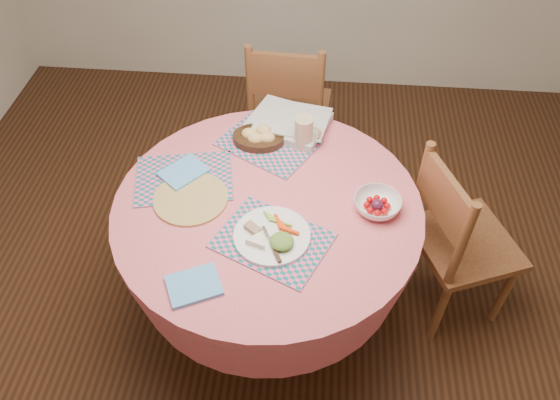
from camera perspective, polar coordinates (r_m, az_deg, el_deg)
The scene contains 15 objects.
ground at distance 2.76m, azimuth -1.05°, elevation -11.16°, with size 4.00×4.00×0.00m, color #331C0F.
dining_table at distance 2.32m, azimuth -1.24°, elevation -3.76°, with size 1.24×1.24×0.75m.
chair_right at distance 2.53m, azimuth 17.97°, elevation -3.90°, with size 0.53×0.55×0.92m.
chair_back at distance 3.07m, azimuth 0.84°, elevation 9.51°, with size 0.46×0.44×0.95m.
placemat_front at distance 2.04m, azimuth -0.79°, elevation -4.26°, with size 0.40×0.30×0.01m, color #12636A.
placemat_left at distance 2.31m, azimuth -10.00°, elevation 2.27°, with size 0.40×0.30×0.01m, color #12636A.
placemat_back at distance 2.44m, azimuth -1.23°, elevation 5.96°, with size 0.40×0.30×0.01m, color #12636A.
wicker_trivet at distance 2.21m, azimuth -9.31°, elevation 0.17°, with size 0.30×0.30×0.01m, color #A68648.
napkin_near at distance 1.94m, azimuth -8.99°, elevation -8.81°, with size 0.18×0.14×0.01m, color #579FE0.
napkin_far at distance 2.32m, azimuth -10.04°, elevation 2.88°, with size 0.18×0.14×0.01m, color #579FE0.
dinner_plate at distance 2.04m, azimuth -0.68°, elevation -3.72°, with size 0.29×0.29×0.05m.
bread_bowl at distance 2.42m, azimuth -2.24°, elevation 6.64°, with size 0.23×0.23×0.08m.
latte_mug at distance 2.38m, azimuth 2.54°, elevation 7.06°, with size 0.12×0.08×0.15m.
fruit_bowl at distance 2.16m, azimuth 10.13°, elevation -0.49°, with size 0.20×0.20×0.06m.
newspaper_stack at distance 2.51m, azimuth 0.94°, elevation 8.17°, with size 0.41×0.37×0.04m.
Camera 1 is at (0.18, -1.47, 2.33)m, focal length 35.00 mm.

